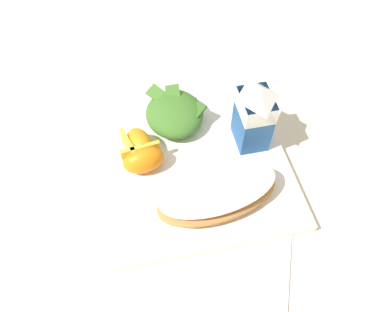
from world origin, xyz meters
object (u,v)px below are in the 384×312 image
(green_salad_pile, at_px, (175,113))
(metal_fork, at_px, (286,255))
(white_plate, at_px, (192,163))
(orange_wedge_front, at_px, (139,145))
(cheesy_pizza_bread, at_px, (218,193))
(milk_carton, at_px, (254,113))
(orange_wedge_middle, at_px, (144,161))

(green_salad_pile, distance_m, metal_fork, 0.27)
(green_salad_pile, bearing_deg, metal_fork, 22.66)
(white_plate, height_order, metal_fork, white_plate)
(green_salad_pile, bearing_deg, orange_wedge_front, -50.55)
(orange_wedge_front, bearing_deg, cheesy_pizza_bread, 42.73)
(green_salad_pile, xyz_separation_m, metal_fork, (0.24, 0.10, -0.03))
(white_plate, bearing_deg, milk_carton, 102.39)
(cheesy_pizza_bread, xyz_separation_m, orange_wedge_front, (-0.10, -0.09, 0.00))
(milk_carton, distance_m, orange_wedge_middle, 0.17)
(white_plate, relative_size, orange_wedge_front, 4.12)
(milk_carton, height_order, orange_wedge_middle, milk_carton)
(cheesy_pizza_bread, relative_size, green_salad_pile, 1.80)
(metal_fork, bearing_deg, orange_wedge_front, -139.55)
(milk_carton, distance_m, metal_fork, 0.20)
(milk_carton, bearing_deg, cheesy_pizza_bread, -38.45)
(green_salad_pile, distance_m, orange_wedge_middle, 0.10)
(cheesy_pizza_bread, height_order, metal_fork, cheesy_pizza_bread)
(white_plate, bearing_deg, green_salad_pile, -171.77)
(milk_carton, relative_size, orange_wedge_middle, 1.72)
(orange_wedge_middle, bearing_deg, white_plate, 91.63)
(cheesy_pizza_bread, distance_m, metal_fork, 0.12)
(green_salad_pile, relative_size, orange_wedge_middle, 1.56)
(metal_fork, bearing_deg, milk_carton, 178.47)
(cheesy_pizza_bread, relative_size, orange_wedge_middle, 2.80)
(cheesy_pizza_bread, xyz_separation_m, orange_wedge_middle, (-0.07, -0.09, 0.00))
(white_plate, distance_m, green_salad_pile, 0.09)
(green_salad_pile, bearing_deg, white_plate, 8.23)
(white_plate, distance_m, orange_wedge_front, 0.08)
(white_plate, distance_m, cheesy_pizza_bread, 0.08)
(cheesy_pizza_bread, bearing_deg, white_plate, -164.64)
(metal_fork, bearing_deg, green_salad_pile, -157.34)
(cheesy_pizza_bread, bearing_deg, milk_carton, 141.55)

